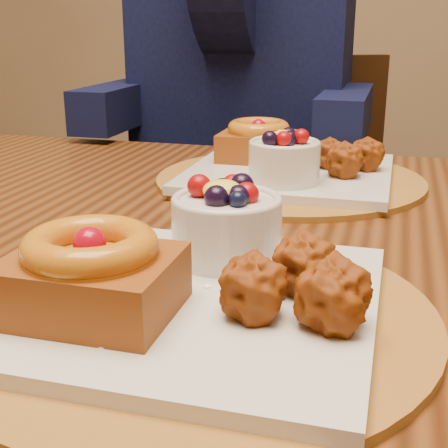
{
  "coord_description": "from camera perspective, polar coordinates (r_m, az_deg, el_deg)",
  "views": [
    {
      "loc": [
        0.24,
        -0.53,
        0.98
      ],
      "look_at": [
        0.11,
        -0.06,
        0.82
      ],
      "focal_mm": 50.0,
      "sensor_mm": 36.0,
      "label": 1
    }
  ],
  "objects": [
    {
      "name": "chair_far",
      "position": [
        1.42,
        6.93,
        -1.59
      ],
      "size": [
        0.57,
        0.57,
        0.9
      ],
      "rotation": [
        0.0,
        0.0,
        0.38
      ],
      "color": "black",
      "rests_on": "ground"
    },
    {
      "name": "place_setting_near",
      "position": [
        0.49,
        -3.09,
        -5.15
      ],
      "size": [
        0.38,
        0.38,
        0.09
      ],
      "color": "brown",
      "rests_on": "dining_table"
    },
    {
      "name": "diner",
      "position": [
        1.35,
        1.71,
        16.71
      ],
      "size": [
        0.54,
        0.51,
        0.88
      ],
      "rotation": [
        0.0,
        0.0,
        0.39
      ],
      "color": "black",
      "rests_on": "ground"
    },
    {
      "name": "dining_table",
      "position": [
        0.72,
        2.77,
        -6.37
      ],
      "size": [
        1.6,
        0.9,
        0.76
      ],
      "color": "#351809",
      "rests_on": "ground"
    },
    {
      "name": "place_setting_far",
      "position": [
        0.89,
        5.79,
        5.39
      ],
      "size": [
        0.38,
        0.38,
        0.09
      ],
      "color": "brown",
      "rests_on": "dining_table"
    }
  ]
}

